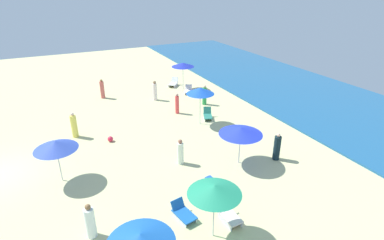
% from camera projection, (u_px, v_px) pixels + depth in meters
% --- Properties ---
extents(ocean, '(60.00, 11.77, 0.12)m').
position_uv_depth(ocean, '(327.00, 103.00, 25.85)').
color(ocean, '#1F5A8A').
rests_on(ocean, ground_plane).
extents(umbrella_0, '(2.39, 2.39, 2.18)m').
position_uv_depth(umbrella_0, '(241.00, 131.00, 16.67)').
color(umbrella_0, silver).
rests_on(umbrella_0, ground_plane).
extents(umbrella_1, '(2.09, 2.09, 2.45)m').
position_uv_depth(umbrella_1, '(215.00, 190.00, 11.55)').
color(umbrella_1, silver).
rests_on(umbrella_1, ground_plane).
extents(lounge_chair_1_0, '(1.29, 0.84, 0.66)m').
position_uv_depth(lounge_chair_1_0, '(183.00, 213.00, 13.34)').
color(lounge_chair_1_0, silver).
rests_on(lounge_chair_1_0, ground_plane).
extents(lounge_chair_1_1, '(1.27, 0.65, 0.74)m').
position_uv_depth(lounge_chair_1_1, '(229.00, 215.00, 13.15)').
color(lounge_chair_1_1, silver).
rests_on(lounge_chair_1_1, ground_plane).
extents(umbrella_2, '(2.08, 2.08, 2.53)m').
position_uv_depth(umbrella_2, '(183.00, 65.00, 28.39)').
color(umbrella_2, silver).
rests_on(umbrella_2, ground_plane).
extents(lounge_chair_2_0, '(1.43, 1.35, 0.75)m').
position_uv_depth(lounge_chair_2_0, '(173.00, 83.00, 30.09)').
color(lounge_chair_2_0, silver).
rests_on(lounge_chair_2_0, ground_plane).
extents(lounge_chair_2_1, '(1.41, 1.13, 0.66)m').
position_uv_depth(lounge_chair_2_1, '(188.00, 90.00, 28.19)').
color(lounge_chair_2_1, silver).
rests_on(lounge_chair_2_1, ground_plane).
extents(umbrella_3, '(1.94, 1.94, 2.72)m').
position_uv_depth(umbrella_3, '(200.00, 91.00, 21.22)').
color(umbrella_3, silver).
rests_on(umbrella_3, ground_plane).
extents(lounge_chair_3_0, '(1.34, 1.01, 0.76)m').
position_uv_depth(lounge_chair_3_0, '(208.00, 115.00, 22.96)').
color(lounge_chair_3_0, silver).
rests_on(lounge_chair_3_0, ground_plane).
extents(umbrella_4, '(2.12, 2.12, 2.27)m').
position_uv_depth(umbrella_4, '(55.00, 145.00, 15.10)').
color(umbrella_4, silver).
rests_on(umbrella_4, ground_plane).
extents(umbrella_5, '(2.12, 2.12, 2.61)m').
position_uv_depth(umbrella_5, '(140.00, 239.00, 9.14)').
color(umbrella_5, silver).
rests_on(umbrella_5, ground_plane).
extents(beachgoer_0, '(0.47, 0.47, 1.67)m').
position_uv_depth(beachgoer_0, '(204.00, 95.00, 25.42)').
color(beachgoer_0, green).
rests_on(beachgoer_0, ground_plane).
extents(beachgoer_1, '(0.41, 0.41, 1.50)m').
position_uv_depth(beachgoer_1, '(180.00, 153.00, 17.13)').
color(beachgoer_1, white).
rests_on(beachgoer_1, ground_plane).
extents(beachgoer_2, '(0.50, 0.50, 1.70)m').
position_uv_depth(beachgoer_2, '(155.00, 91.00, 26.35)').
color(beachgoer_2, white).
rests_on(beachgoer_2, ground_plane).
extents(beachgoer_3, '(0.55, 0.55, 1.58)m').
position_uv_depth(beachgoer_3, '(90.00, 222.00, 12.17)').
color(beachgoer_3, white).
rests_on(beachgoer_3, ground_plane).
extents(beachgoer_4, '(0.49, 0.49, 1.65)m').
position_uv_depth(beachgoer_4, '(277.00, 147.00, 17.53)').
color(beachgoer_4, '#12252C').
rests_on(beachgoer_4, ground_plane).
extents(beachgoer_5, '(0.38, 0.38, 1.69)m').
position_uv_depth(beachgoer_5, '(102.00, 89.00, 26.81)').
color(beachgoer_5, '#D15F56').
rests_on(beachgoer_5, ground_plane).
extents(beachgoer_6, '(0.42, 0.42, 1.61)m').
position_uv_depth(beachgoer_6, '(177.00, 104.00, 23.68)').
color(beachgoer_6, '#F74849').
rests_on(beachgoer_6, ground_plane).
extents(beachgoer_7, '(0.54, 0.54, 1.71)m').
position_uv_depth(beachgoer_7, '(74.00, 126.00, 20.07)').
color(beachgoer_7, '#EEDD5A').
rests_on(beachgoer_7, ground_plane).
extents(beach_ball_0, '(0.35, 0.35, 0.35)m').
position_uv_depth(beach_ball_0, '(110.00, 139.00, 19.71)').
color(beach_ball_0, '#E82946').
rests_on(beach_ball_0, ground_plane).
extents(cooler_box_1, '(0.50, 0.39, 0.43)m').
position_uv_depth(cooler_box_1, '(210.00, 182.00, 15.44)').
color(cooler_box_1, '#2058AF').
rests_on(cooler_box_1, ground_plane).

